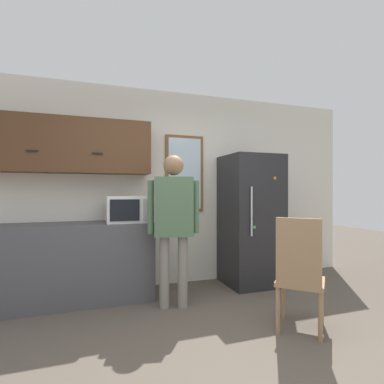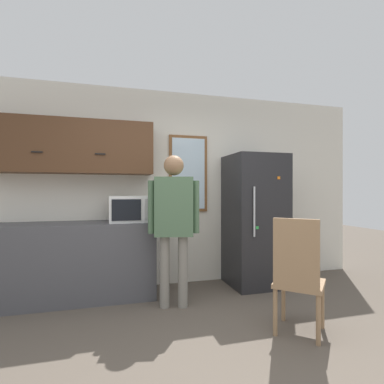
% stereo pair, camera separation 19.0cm
% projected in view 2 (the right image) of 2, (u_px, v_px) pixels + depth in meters
% --- Properties ---
extents(ground_plane, '(16.00, 16.00, 0.00)m').
position_uv_depth(ground_plane, '(218.00, 368.00, 2.19)').
color(ground_plane, brown).
extents(back_wall, '(6.00, 0.06, 2.70)m').
position_uv_depth(back_wall, '(165.00, 188.00, 4.22)').
color(back_wall, silver).
rests_on(back_wall, ground_plane).
extents(counter, '(1.98, 0.63, 0.92)m').
position_uv_depth(counter, '(70.00, 262.00, 3.56)').
color(counter, '#4C4C51').
rests_on(counter, ground_plane).
extents(upper_cabinets, '(1.98, 0.39, 0.66)m').
position_uv_depth(upper_cabinets, '(71.00, 147.00, 3.69)').
color(upper_cabinets, '#51331E').
extents(microwave, '(0.48, 0.40, 0.32)m').
position_uv_depth(microwave, '(129.00, 209.00, 3.70)').
color(microwave, white).
rests_on(microwave, counter).
extents(person, '(0.56, 0.30, 1.70)m').
position_uv_depth(person, '(174.00, 214.00, 3.35)').
color(person, gray).
rests_on(person, ground_plane).
extents(refrigerator, '(0.73, 0.74, 1.80)m').
position_uv_depth(refrigerator, '(255.00, 220.00, 4.16)').
color(refrigerator, '#232326').
rests_on(refrigerator, ground_plane).
extents(chair, '(0.59, 0.59, 1.06)m').
position_uv_depth(chair, '(298.00, 273.00, 2.68)').
color(chair, '#997551').
rests_on(chair, ground_plane).
extents(window, '(0.56, 0.05, 1.08)m').
position_uv_depth(window, '(188.00, 174.00, 4.26)').
color(window, brown).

